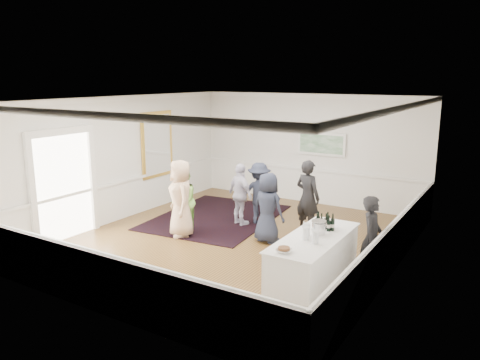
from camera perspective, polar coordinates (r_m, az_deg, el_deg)
The scene contains 23 objects.
floor at distance 10.79m, azimuth -0.39°, elevation -7.38°, with size 8.00×8.00×0.00m, color brown.
ceiling at distance 10.16m, azimuth -0.42°, elevation 9.85°, with size 7.00×8.00×0.02m, color white.
wall_left at distance 12.54m, azimuth -14.12°, elevation 2.62°, with size 0.02×8.00×3.20m, color white.
wall_right at distance 9.05m, azimuth 18.75°, elevation -1.41°, with size 0.02×8.00×3.20m, color white.
wall_back at distance 13.86m, azimuth 8.40°, elevation 3.79°, with size 7.00×0.02×3.20m, color white.
wall_front at distance 7.38m, azimuth -17.13°, elevation -4.39°, with size 7.00×0.02×3.20m, color white.
wainscoting at distance 10.63m, azimuth -0.39°, elevation -4.85°, with size 7.00×8.00×1.00m, color white, non-canonical shape.
mirror at distance 13.40m, azimuth -10.05°, elevation 4.29°, with size 0.05×1.25×1.85m.
doorway at distance 11.31m, azimuth -20.73°, elevation 0.19°, with size 0.10×1.78×2.56m.
landscape_painting at distance 13.64m, azimuth 9.88°, elevation 4.35°, with size 1.44×0.06×0.66m.
area_rug at distance 12.50m, azimuth -2.90°, elevation -4.54°, with size 2.87×3.76×0.02m, color black.
serving_table at distance 8.46m, azimuth 8.94°, elevation -9.84°, with size 0.89×2.34×0.95m.
bartender at distance 8.87m, azimuth 15.74°, elevation -6.90°, with size 0.58×0.38×1.59m, color black.
guest_tan at distance 10.95m, azimuth -7.23°, elevation -2.23°, with size 0.89×0.58×1.81m, color tan.
guest_green at distance 11.21m, azimuth -6.95°, elevation -2.53°, with size 0.76×0.59×1.56m, color #85C54E.
guest_lilac at distance 11.69m, azimuth 0.07°, elevation -1.78°, with size 0.92×0.38×1.57m, color silver.
guest_dark_a at distance 11.83m, azimuth 2.34°, elevation -1.63°, with size 1.01×0.58×1.57m, color #212637.
guest_dark_b at distance 11.14m, azimuth 8.25°, elevation -2.08°, with size 0.65×0.43×1.78m, color black.
guest_navy at distance 10.50m, azimuth 3.42°, elevation -3.40°, with size 0.78×0.51×1.59m, color #212637.
wine_bottles at distance 8.69m, azimuth 10.39°, elevation -4.91°, with size 0.39×0.28×0.31m.
juice_pitchers at distance 8.10m, azimuth 8.44°, elevation -6.38°, with size 0.39×0.40×0.24m.
ice_bucket at distance 8.40m, azimuth 9.58°, elevation -5.77°, with size 0.26×0.26×0.24m, color silver.
nut_bowl at distance 7.53m, azimuth 5.37°, elevation -8.47°, with size 0.26×0.26×0.07m.
Camera 1 is at (5.38, -8.61, 3.68)m, focal length 35.00 mm.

